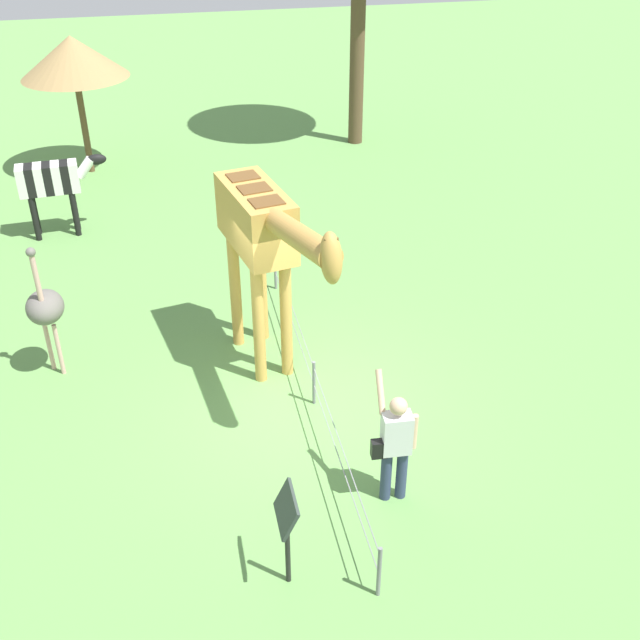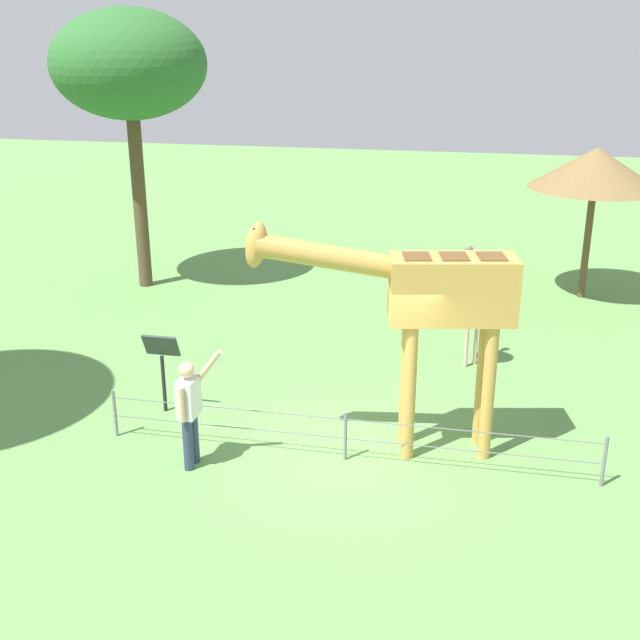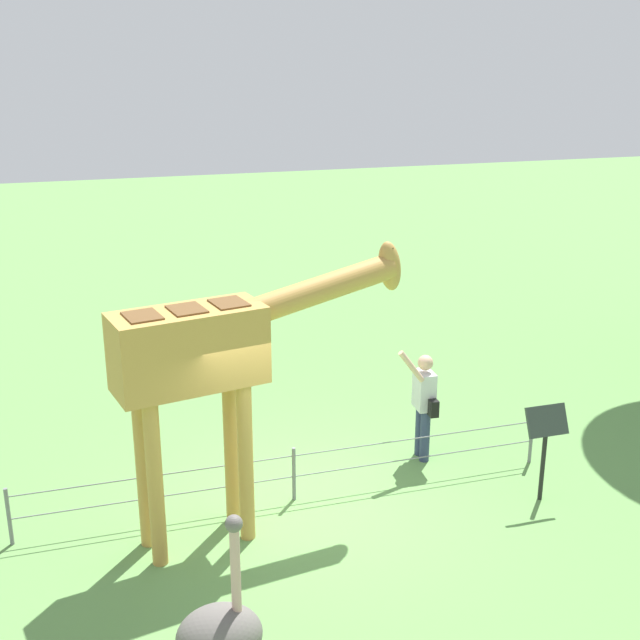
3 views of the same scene
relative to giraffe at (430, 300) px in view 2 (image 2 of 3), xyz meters
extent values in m
plane|color=#60934C|center=(1.06, 0.30, -2.31)|extent=(60.00, 60.00, 0.00)
cylinder|color=#C69347|center=(0.21, 0.27, -1.30)|extent=(0.18, 0.18, 2.02)
cylinder|color=#C69347|center=(0.29, -0.16, -1.30)|extent=(0.18, 0.18, 2.02)
cylinder|color=#C69347|center=(-0.87, 0.05, -1.30)|extent=(0.18, 0.18, 2.02)
cylinder|color=#C69347|center=(-0.78, -0.38, -1.30)|extent=(0.18, 0.18, 2.02)
cube|color=#C69347|center=(-0.29, -0.06, 0.16)|extent=(1.81, 1.03, 0.90)
cube|color=brown|center=(0.20, 0.04, 0.62)|extent=(0.44, 0.50, 0.02)
cube|color=brown|center=(-0.29, -0.06, 0.62)|extent=(0.44, 0.50, 0.02)
cube|color=brown|center=(-0.78, -0.16, 0.62)|extent=(0.44, 0.50, 0.02)
cylinder|color=#C69347|center=(1.30, 0.26, 0.60)|extent=(2.13, 0.73, 0.66)
ellipsoid|color=#C69347|center=(2.31, 0.47, 0.78)|extent=(0.43, 0.33, 0.68)
cylinder|color=brown|center=(2.31, 0.53, 0.96)|extent=(0.05, 0.05, 0.14)
cylinder|color=brown|center=(2.31, 0.41, 0.96)|extent=(0.05, 0.05, 0.14)
cylinder|color=navy|center=(3.14, 1.01, -1.92)|extent=(0.14, 0.14, 0.78)
cylinder|color=navy|center=(3.15, 1.21, -1.92)|extent=(0.14, 0.14, 0.78)
cube|color=silver|center=(3.15, 1.11, -1.25)|extent=(0.26, 0.37, 0.55)
sphere|color=#D8AD8C|center=(3.15, 1.11, -0.84)|extent=(0.22, 0.22, 0.22)
cylinder|color=#D8AD8C|center=(2.87, 0.96, -0.81)|extent=(0.40, 0.10, 0.49)
cylinder|color=#D8AD8C|center=(3.16, 1.33, -1.26)|extent=(0.08, 0.08, 0.50)
cube|color=black|center=(3.18, 0.89, -1.43)|extent=(0.13, 0.21, 0.24)
cylinder|color=#CC9E93|center=(-0.51, -3.19, -1.86)|extent=(0.07, 0.07, 0.90)
cylinder|color=#CC9E93|center=(-0.67, -3.35, -1.86)|extent=(0.07, 0.07, 0.90)
ellipsoid|color=#66605B|center=(-0.59, -3.27, -1.13)|extent=(0.70, 0.56, 0.49)
cylinder|color=#CC9E93|center=(-0.44, -3.27, -0.58)|extent=(0.08, 0.08, 0.80)
sphere|color=#66605B|center=(-0.44, -3.27, -0.13)|extent=(0.14, 0.14, 0.14)
cylinder|color=brown|center=(-2.97, -7.77, -1.06)|extent=(0.16, 0.16, 2.49)
cone|color=brown|center=(-2.97, -7.77, 0.63)|extent=(2.84, 2.84, 0.89)
cylinder|color=brown|center=(7.13, -6.59, -0.30)|extent=(0.31, 0.31, 4.02)
ellipsoid|color=#2D662D|center=(7.13, -6.59, 2.73)|extent=(3.39, 3.39, 2.38)
cylinder|color=black|center=(4.16, -0.43, -1.83)|extent=(0.06, 0.06, 0.95)
cube|color=#333D38|center=(4.16, -0.43, -1.18)|extent=(0.56, 0.21, 0.38)
cylinder|color=slate|center=(-2.44, 0.52, -1.93)|extent=(0.05, 0.05, 0.75)
cylinder|color=slate|center=(1.06, 0.52, -1.93)|extent=(0.05, 0.05, 0.75)
cylinder|color=slate|center=(4.56, 0.52, -1.93)|extent=(0.05, 0.05, 0.75)
cube|color=slate|center=(1.06, 0.52, -1.67)|extent=(7.00, 0.01, 0.01)
cube|color=slate|center=(1.06, 0.52, -1.97)|extent=(7.00, 0.01, 0.01)
camera|label=1|loc=(9.95, -1.30, 4.91)|focal=43.36mm
camera|label=2|loc=(-0.60, 10.41, 3.51)|focal=44.87mm
camera|label=3|loc=(-1.42, -8.70, 3.32)|focal=46.18mm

